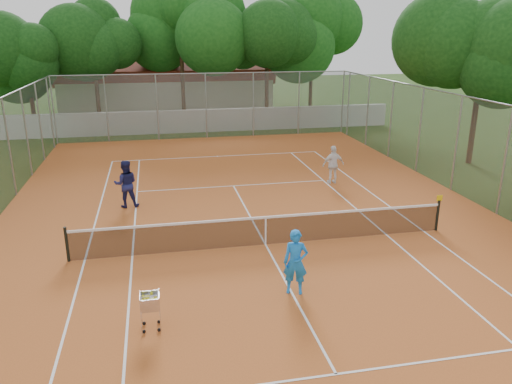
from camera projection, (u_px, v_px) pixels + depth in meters
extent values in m
plane|color=#1E380F|center=(265.00, 245.00, 15.82)|extent=(120.00, 120.00, 0.00)
cube|color=#B35822|center=(265.00, 245.00, 15.81)|extent=(18.00, 34.00, 0.02)
cube|color=white|center=(265.00, 245.00, 15.81)|extent=(10.98, 23.78, 0.01)
cube|color=black|center=(266.00, 230.00, 15.66)|extent=(11.88, 0.10, 0.98)
cube|color=slate|center=(266.00, 185.00, 15.20)|extent=(18.00, 34.00, 4.00)
cube|color=silver|center=(203.00, 121.00, 33.29)|extent=(26.00, 0.30, 1.50)
cube|color=beige|center=(167.00, 84.00, 41.78)|extent=(16.40, 9.00, 4.40)
cube|color=#0C330D|center=(197.00, 53.00, 34.77)|extent=(29.00, 19.00, 10.00)
imported|color=blue|center=(296.00, 262.00, 12.68)|extent=(0.72, 0.58, 1.72)
imported|color=navy|center=(126.00, 184.00, 18.95)|extent=(0.90, 0.70, 1.83)
imported|color=white|center=(333.00, 165.00, 21.93)|extent=(1.02, 0.47, 1.69)
cube|color=silver|center=(150.00, 310.00, 11.22)|extent=(0.57, 0.57, 0.94)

